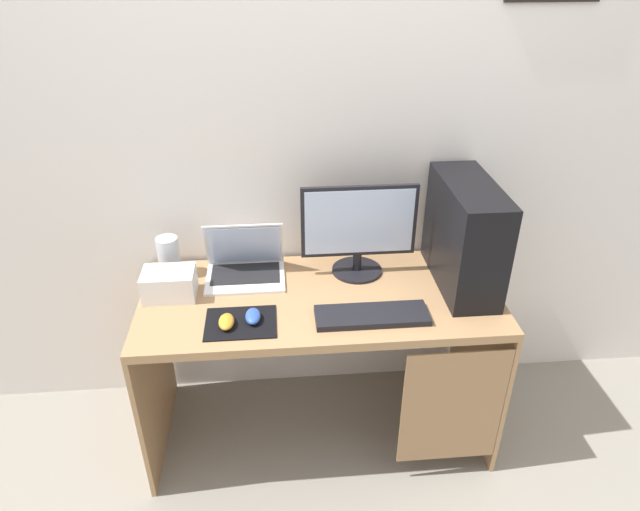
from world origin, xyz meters
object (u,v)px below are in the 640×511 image
object	(u,v)px
laptop	(245,265)
mouse_right	(226,322)
projector	(169,284)
mouse_left	(253,316)
speaker	(169,257)
monitor	(359,230)
keyboard	(372,316)
pc_tower	(465,235)

from	to	relation	value
laptop	mouse_right	bearing A→B (deg)	-99.63
laptop	projector	size ratio (longest dim) A/B	1.60
laptop	mouse_left	size ratio (longest dim) A/B	3.34
mouse_right	laptop	bearing A→B (deg)	80.37
laptop	projector	bearing A→B (deg)	-156.07
speaker	mouse_right	size ratio (longest dim) A/B	1.80
laptop	speaker	xyz separation A→B (m)	(-0.31, 0.03, 0.04)
monitor	projector	bearing A→B (deg)	-171.56
keyboard	mouse_right	xyz separation A→B (m)	(-0.53, -0.01, 0.01)
pc_tower	projector	size ratio (longest dim) A/B	2.47
pc_tower	speaker	size ratio (longest dim) A/B	2.86
monitor	keyboard	bearing A→B (deg)	-88.72
monitor	keyboard	size ratio (longest dim) A/B	1.11
projector	mouse_right	distance (m)	0.32
pc_tower	keyboard	size ratio (longest dim) A/B	1.17
laptop	mouse_right	distance (m)	0.35
monitor	projector	xyz separation A→B (m)	(-0.75, -0.11, -0.14)
projector	keyboard	distance (m)	0.79
monitor	projector	world-z (taller)	monitor
pc_tower	mouse_right	bearing A→B (deg)	-166.18
laptop	projector	distance (m)	0.32
laptop	mouse_left	xyz separation A→B (m)	(0.04, -0.32, -0.03)
mouse_left	pc_tower	bearing A→B (deg)	13.72
monitor	speaker	xyz separation A→B (m)	(-0.77, 0.05, -0.11)
mouse_left	speaker	bearing A→B (deg)	134.19
pc_tower	mouse_left	world-z (taller)	pc_tower
keyboard	pc_tower	bearing A→B (deg)	29.42
projector	pc_tower	bearing A→B (deg)	0.45
pc_tower	projector	xyz separation A→B (m)	(-1.16, -0.01, -0.16)
mouse_right	keyboard	bearing A→B (deg)	0.54
speaker	laptop	bearing A→B (deg)	-5.91
keyboard	mouse_right	world-z (taller)	mouse_right
speaker	mouse_right	world-z (taller)	speaker
projector	monitor	bearing A→B (deg)	8.44
monitor	mouse_right	xyz separation A→B (m)	(-0.53, -0.33, -0.18)
monitor	mouse_left	distance (m)	0.56
pc_tower	laptop	xyz separation A→B (m)	(-0.87, 0.12, -0.17)
pc_tower	speaker	bearing A→B (deg)	172.71
speaker	mouse_left	size ratio (longest dim) A/B	1.80
pc_tower	mouse_left	size ratio (longest dim) A/B	5.14
laptop	keyboard	world-z (taller)	laptop
mouse_right	mouse_left	bearing A→B (deg)	14.74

